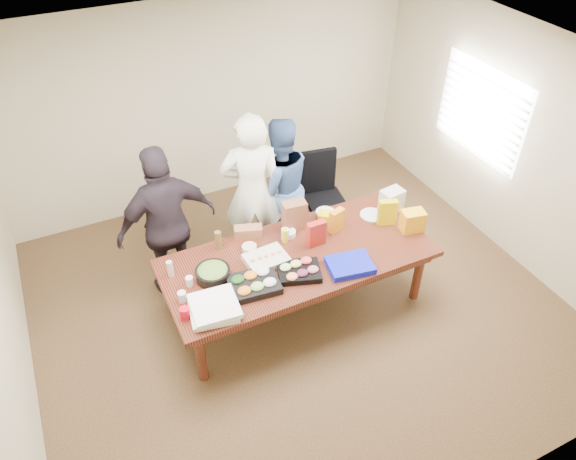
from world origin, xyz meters
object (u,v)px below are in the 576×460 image
office_chair (325,199)px  person_center (252,192)px  person_right (279,186)px  sheet_cake (266,259)px  conference_table (298,282)px  salad_bowl (213,274)px

office_chair → person_center: bearing=-167.2°
person_right → sheet_cake: bearing=62.9°
person_right → conference_table: bearing=79.2°
sheet_cake → person_right: bearing=55.3°
conference_table → salad_bowl: size_ratio=8.17×
conference_table → sheet_cake: bearing=170.4°
conference_table → office_chair: office_chair is taller
office_chair → sheet_cake: bearing=-132.2°
person_center → sheet_cake: bearing=94.0°
conference_table → salad_bowl: 1.00m
person_center → sheet_cake: 0.96m
sheet_cake → salad_bowl: size_ratio=1.21×
salad_bowl → conference_table: bearing=-4.6°
conference_table → salad_bowl: (-0.90, 0.07, 0.43)m
person_right → office_chair: bearing=178.2°
person_right → salad_bowl: (-1.19, -1.01, -0.05)m
person_right → salad_bowl: size_ratio=5.01×
office_chair → salad_bowl: 2.05m
conference_table → person_center: size_ratio=1.44×
conference_table → person_center: (-0.09, 0.97, 0.59)m
person_right → sheet_cake: 1.20m
person_right → salad_bowl: bearing=44.5°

